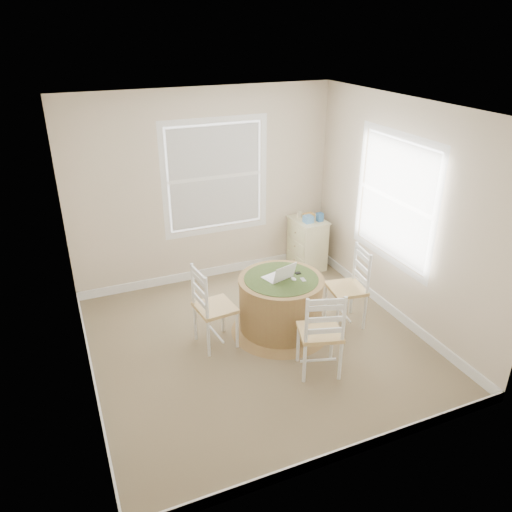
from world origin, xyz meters
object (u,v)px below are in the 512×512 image
round_table (281,302)px  chair_near (320,332)px  laptop (279,276)px  corner_chest (307,243)px  chair_left (215,307)px  chair_right (346,288)px

round_table → chair_near: size_ratio=1.22×
laptop → corner_chest: (1.11, 1.37, -0.35)m
laptop → chair_near: bearing=78.7°
chair_left → chair_right: same height
round_table → laptop: size_ratio=3.17×
laptop → round_table: bearing=131.0°
chair_left → chair_near: size_ratio=1.00×
chair_right → chair_near: bearing=-39.6°
chair_near → chair_right: bearing=-120.9°
round_table → corner_chest: bearing=57.9°
chair_left → chair_right: bearing=-103.4°
laptop → chair_left: bearing=-18.8°
chair_left → chair_right: (1.56, -0.20, 0.00)m
round_table → chair_left: chair_left is taller
round_table → corner_chest: 1.76m
chair_right → laptop: (-0.80, 0.16, 0.25)m
round_table → chair_right: bearing=-4.6°
round_table → chair_right: 0.80m
chair_left → round_table: bearing=-99.8°
chair_near → laptop: size_ratio=2.61×
chair_near → corner_chest: chair_near is taller
round_table → laptop: 0.34m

